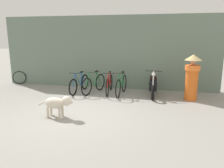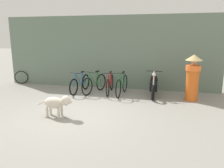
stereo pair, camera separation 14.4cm
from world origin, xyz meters
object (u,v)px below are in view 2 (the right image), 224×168
(bicycle_1, at_px, (94,84))
(motorcycle, at_px, (154,85))
(bicycle_2, at_px, (110,84))
(bicycle_3, at_px, (122,85))
(spare_tire_left, at_px, (21,77))
(person_in_robes, at_px, (193,76))
(stray_dog, at_px, (57,103))
(bicycle_0, at_px, (80,84))

(bicycle_1, xyz_separation_m, motorcycle, (2.36, 0.10, 0.03))
(bicycle_2, height_order, motorcycle, motorcycle)
(bicycle_3, relative_size, spare_tire_left, 2.73)
(person_in_robes, height_order, spare_tire_left, person_in_robes)
(motorcycle, distance_m, stray_dog, 3.92)
(bicycle_0, relative_size, bicycle_3, 1.01)
(spare_tire_left, bearing_deg, bicycle_1, -11.95)
(bicycle_1, bearing_deg, person_in_robes, 103.28)
(stray_dog, relative_size, person_in_robes, 0.67)
(motorcycle, relative_size, spare_tire_left, 3.03)
(motorcycle, distance_m, person_in_robes, 1.48)
(stray_dog, distance_m, person_in_robes, 4.73)
(bicycle_3, bearing_deg, person_in_robes, 90.09)
(bicycle_2, relative_size, bicycle_3, 1.01)
(person_in_robes, bearing_deg, bicycle_3, 6.80)
(motorcycle, height_order, spare_tire_left, motorcycle)
(bicycle_1, relative_size, spare_tire_left, 2.58)
(bicycle_3, distance_m, stray_dog, 3.10)
(bicycle_0, bearing_deg, bicycle_2, 101.82)
(bicycle_1, height_order, person_in_robes, person_in_robes)
(bicycle_2, bearing_deg, bicycle_1, -89.49)
(bicycle_1, distance_m, spare_tire_left, 4.06)
(bicycle_2, distance_m, motorcycle, 1.73)
(person_in_robes, bearing_deg, bicycle_2, 5.10)
(bicycle_1, height_order, stray_dog, bicycle_1)
(bicycle_3, height_order, motorcycle, motorcycle)
(stray_dog, bearing_deg, bicycle_1, 88.85)
(bicycle_0, height_order, spare_tire_left, bicycle_0)
(bicycle_2, xyz_separation_m, person_in_robes, (3.08, -0.32, 0.53))
(bicycle_0, height_order, bicycle_2, bicycle_2)
(bicycle_0, relative_size, spare_tire_left, 2.75)
(motorcycle, distance_m, spare_tire_left, 6.38)
(bicycle_1, relative_size, stray_dog, 1.47)
(bicycle_1, xyz_separation_m, stray_dog, (-0.20, -2.86, 0.05))
(bicycle_1, bearing_deg, spare_tire_left, -84.69)
(bicycle_2, relative_size, spare_tire_left, 2.76)
(bicycle_3, distance_m, spare_tire_left, 5.20)
(bicycle_0, height_order, motorcycle, motorcycle)
(bicycle_0, xyz_separation_m, person_in_robes, (4.31, -0.19, 0.54))
(bicycle_2, xyz_separation_m, stray_dog, (-0.83, -2.92, 0.05))
(spare_tire_left, bearing_deg, bicycle_2, -9.65)
(bicycle_3, bearing_deg, spare_tire_left, -95.88)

